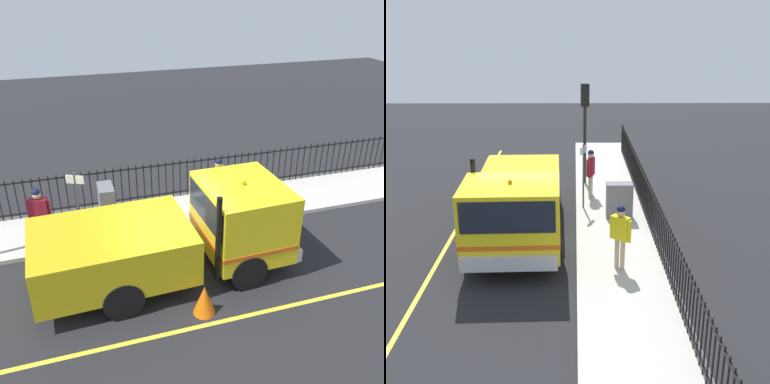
% 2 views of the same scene
% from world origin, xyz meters
% --- Properties ---
extents(ground_plane, '(52.17, 52.17, 0.00)m').
position_xyz_m(ground_plane, '(0.00, 0.00, 0.00)').
color(ground_plane, '#232326').
rests_on(ground_plane, ground).
extents(sidewalk_slab, '(2.43, 23.71, 0.12)m').
position_xyz_m(sidewalk_slab, '(2.92, 0.00, 0.06)').
color(sidewalk_slab, beige).
rests_on(sidewalk_slab, ground).
extents(lane_marking, '(0.12, 21.34, 0.01)m').
position_xyz_m(lane_marking, '(-2.07, 0.00, 0.00)').
color(lane_marking, yellow).
rests_on(lane_marking, ground).
extents(work_truck, '(2.72, 6.61, 2.67)m').
position_xyz_m(work_truck, '(-0.03, -0.27, 1.26)').
color(work_truck, yellow).
rests_on(work_truck, ground).
extents(worker_standing, '(0.52, 0.48, 1.74)m').
position_xyz_m(worker_standing, '(2.81, -2.20, 1.19)').
color(worker_standing, yellow).
rests_on(worker_standing, sidewalk_slab).
extents(pedestrian_distant, '(0.33, 0.64, 1.77)m').
position_xyz_m(pedestrian_distant, '(2.24, 3.30, 1.21)').
color(pedestrian_distant, maroon).
rests_on(pedestrian_distant, sidewalk_slab).
extents(iron_fence, '(0.04, 20.19, 1.34)m').
position_xyz_m(iron_fence, '(3.98, 0.00, 0.80)').
color(iron_fence, black).
rests_on(iron_fence, sidewalk_slab).
extents(traffic_light_near, '(0.33, 0.26, 3.87)m').
position_xyz_m(traffic_light_near, '(2.06, 5.07, 2.88)').
color(traffic_light_near, black).
rests_on(traffic_light_near, sidewalk_slab).
extents(utility_cabinet, '(0.85, 0.46, 1.15)m').
position_xyz_m(utility_cabinet, '(3.11, 1.37, 0.70)').
color(utility_cabinet, slate).
rests_on(utility_cabinet, sidewalk_slab).
extents(traffic_cone, '(0.52, 0.52, 0.75)m').
position_xyz_m(traffic_cone, '(-1.66, -0.22, 0.37)').
color(traffic_cone, orange).
rests_on(traffic_cone, ground).
extents(street_sign, '(0.24, 0.47, 2.23)m').
position_xyz_m(street_sign, '(1.96, 2.24, 1.52)').
color(street_sign, '#4C4C4C').
rests_on(street_sign, sidewalk_slab).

